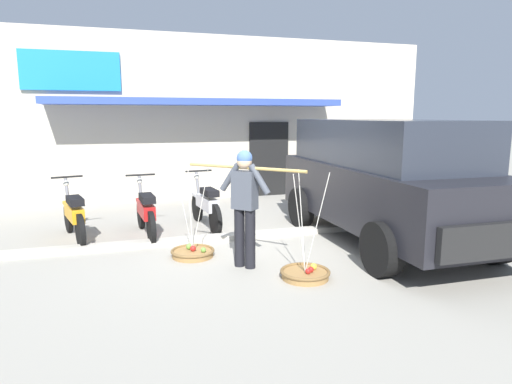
% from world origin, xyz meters
% --- Properties ---
extents(ground_plane, '(90.00, 90.00, 0.00)m').
position_xyz_m(ground_plane, '(0.00, 0.00, 0.00)').
color(ground_plane, '#9E998C').
extents(sidewalk_curb, '(20.00, 0.24, 0.10)m').
position_xyz_m(sidewalk_curb, '(0.00, 0.70, 0.05)').
color(sidewalk_curb, '#BAB4A5').
rests_on(sidewalk_curb, ground).
extents(fruit_vendor, '(1.33, 1.41, 1.70)m').
position_xyz_m(fruit_vendor, '(-0.38, -0.76, 0.98)').
color(fruit_vendor, black).
rests_on(fruit_vendor, ground).
extents(fruit_basket_left_side, '(0.68, 0.68, 1.45)m').
position_xyz_m(fruit_basket_left_side, '(0.27, -1.45, 0.07)').
color(fruit_basket_left_side, '#9E7542').
rests_on(fruit_basket_left_side, ground).
extents(fruit_basket_right_side, '(0.68, 0.68, 1.45)m').
position_xyz_m(fruit_basket_right_side, '(-1.03, -0.07, 0.07)').
color(fruit_basket_right_side, '#9E7542').
rests_on(fruit_basket_right_side, ground).
extents(motorcycle_nearest_shop, '(0.63, 1.79, 1.09)m').
position_xyz_m(motorcycle_nearest_shop, '(-2.86, 1.48, 0.45)').
color(motorcycle_nearest_shop, black).
rests_on(motorcycle_nearest_shop, ground).
extents(motorcycle_second_in_row, '(0.54, 1.82, 1.09)m').
position_xyz_m(motorcycle_second_in_row, '(-1.64, 1.36, 0.45)').
color(motorcycle_second_in_row, black).
rests_on(motorcycle_second_in_row, ground).
extents(motorcycle_third_in_row, '(0.54, 1.82, 1.09)m').
position_xyz_m(motorcycle_third_in_row, '(-0.48, 1.65, 0.45)').
color(motorcycle_third_in_row, black).
rests_on(motorcycle_third_in_row, ground).
extents(parked_truck, '(2.21, 4.84, 2.10)m').
position_xyz_m(parked_truck, '(2.27, -0.18, 1.13)').
color(parked_truck, black).
rests_on(parked_truck, ground).
extents(storefront_building, '(13.00, 6.00, 4.20)m').
position_xyz_m(storefront_building, '(-0.10, 7.24, 2.10)').
color(storefront_building, beige).
rests_on(storefront_building, ground).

